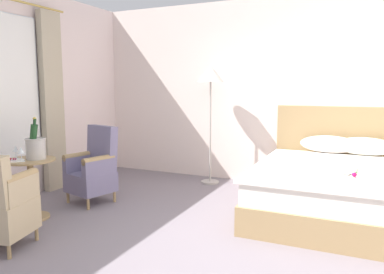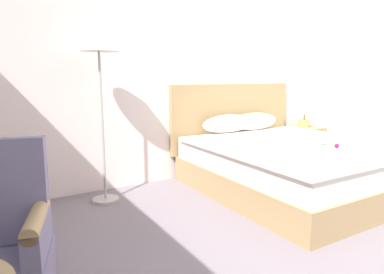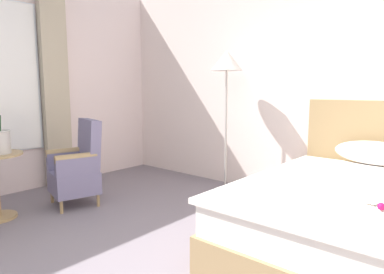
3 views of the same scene
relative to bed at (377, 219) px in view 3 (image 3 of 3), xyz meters
name	(u,v)px [view 3 (image 3 of 3)]	position (x,y,z in m)	size (l,w,h in m)	color
wall_headboard_side	(326,83)	(-0.86, 1.14, 1.09)	(6.45, 0.12, 2.85)	silver
bed	(377,219)	(0.00, 0.00, 0.00)	(1.98, 2.27, 1.23)	#A28355
floor_lamp_brass	(227,70)	(-1.97, 0.71, 1.26)	(0.40, 0.40, 1.83)	#AEA8A2
armchair_by_window	(78,167)	(-3.00, -0.83, 0.11)	(0.63, 0.64, 1.00)	#A28355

